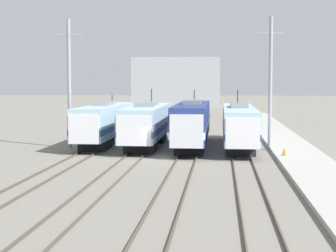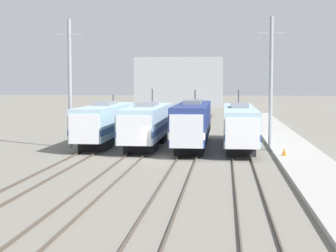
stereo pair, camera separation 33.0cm
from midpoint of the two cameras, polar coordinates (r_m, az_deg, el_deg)
ground_plane at (r=44.34m, az=-0.57°, el=-3.29°), size 400.00×400.00×0.00m
rail_pair_far_left at (r=45.47m, az=-8.59°, el=-3.05°), size 1.51×120.00×0.15m
rail_pair_center_left at (r=44.61m, az=-3.28°, el=-3.15°), size 1.51×120.00×0.15m
rail_pair_center_right at (r=44.14m, az=2.18°, el=-3.23°), size 1.51×120.00×0.15m
rail_pair_far_right at (r=44.08m, az=7.71°, el=-3.27°), size 1.51×120.00×0.15m
locomotive_far_left at (r=53.80m, az=-6.29°, el=0.34°), size 2.81×16.90×4.68m
locomotive_center_left at (r=51.81m, az=-1.98°, el=0.20°), size 3.06×16.12×5.33m
locomotive_center_right at (r=50.93m, az=2.69°, el=0.26°), size 2.85×17.70×5.23m
locomotive_far_right at (r=51.23m, az=7.46°, el=0.08°), size 2.84×18.56×5.21m
catenary_tower_left at (r=51.70m, az=-9.75°, el=4.47°), size 2.41×0.33×11.65m
catenary_tower_right at (r=49.99m, az=10.60°, el=4.45°), size 2.41×0.33×11.65m
platform at (r=44.47m, az=13.70°, el=-3.20°), size 4.00×120.00×0.30m
traffic_cone at (r=44.50m, az=11.95°, el=-2.56°), size 0.36×0.36×0.63m
depot_building at (r=138.40m, az=1.29°, el=4.48°), size 20.92×12.64×11.80m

